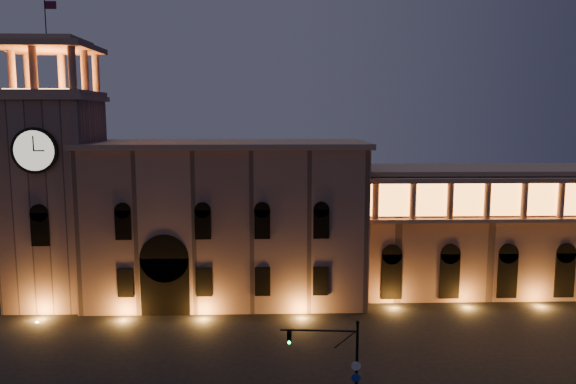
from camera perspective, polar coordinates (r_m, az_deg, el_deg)
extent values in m
cube|color=#8C675B|center=(63.30, -6.17, -3.13)|extent=(30.00, 12.00, 17.00)
cube|color=gray|center=(62.23, -6.29, 4.85)|extent=(30.80, 12.80, 0.60)
cube|color=black|center=(60.21, -12.27, -9.24)|extent=(5.00, 1.40, 6.00)
cylinder|color=black|center=(59.40, -12.36, -6.48)|extent=(5.00, 1.40, 5.00)
cube|color=orange|center=(60.08, -12.30, -9.48)|extent=(4.20, 0.20, 5.00)
cube|color=#8C675B|center=(65.99, -22.51, -1.04)|extent=(9.00, 9.00, 22.00)
cube|color=gray|center=(65.33, -23.03, 8.76)|extent=(9.80, 9.80, 0.50)
cylinder|color=black|center=(61.06, -24.35, 3.86)|extent=(4.60, 0.35, 4.60)
cylinder|color=beige|center=(60.93, -24.40, 3.85)|extent=(4.00, 0.12, 4.00)
cube|color=gray|center=(65.34, -23.05, 9.20)|extent=(9.40, 9.40, 0.50)
cube|color=orange|center=(65.35, -23.07, 9.46)|extent=(6.80, 6.80, 0.15)
cylinder|color=gray|center=(61.94, -24.46, 11.41)|extent=(0.76, 0.76, 4.20)
cylinder|color=gray|center=(60.61, -21.08, 11.68)|extent=(0.76, 0.76, 4.20)
cylinder|color=gray|center=(70.40, -24.96, 10.87)|extent=(0.76, 0.76, 4.20)
cylinder|color=gray|center=(69.02, -22.00, 11.10)|extent=(0.76, 0.76, 4.20)
cylinder|color=gray|center=(67.82, -18.93, 11.31)|extent=(0.76, 0.76, 4.20)
cylinder|color=gray|center=(66.92, -26.25, 10.99)|extent=(0.76, 0.76, 4.20)
cylinder|color=gray|center=(64.20, -19.94, 11.49)|extent=(0.76, 0.76, 4.20)
cube|color=gray|center=(65.67, -23.28, 13.34)|extent=(9.80, 9.80, 0.60)
cube|color=gray|center=(65.74, -23.31, 13.85)|extent=(7.50, 7.50, 0.60)
cylinder|color=black|center=(66.05, -23.42, 15.83)|extent=(0.10, 0.10, 4.00)
plane|color=#4D162E|center=(66.06, -22.99, 17.09)|extent=(1.20, 0.00, 1.20)
cube|color=#866256|center=(71.54, 22.33, -3.63)|extent=(40.00, 10.00, 14.00)
cube|color=gray|center=(70.53, 22.64, 2.15)|extent=(40.60, 10.60, 0.50)
cube|color=gray|center=(66.24, 24.36, -2.60)|extent=(40.00, 1.20, 0.40)
cube|color=gray|center=(65.65, 24.57, 1.09)|extent=(40.00, 1.40, 0.50)
cube|color=orange|center=(66.39, 24.26, -0.65)|extent=(38.00, 0.15, 3.60)
cylinder|color=gray|center=(60.17, 8.89, -0.86)|extent=(0.70, 0.70, 4.00)
cylinder|color=gray|center=(61.03, 12.59, -0.83)|extent=(0.70, 0.70, 4.00)
cylinder|color=gray|center=(62.14, 16.16, -0.80)|extent=(0.70, 0.70, 4.00)
cylinder|color=gray|center=(63.48, 19.60, -0.77)|extent=(0.70, 0.70, 4.00)
cylinder|color=gray|center=(65.04, 22.89, -0.74)|extent=(0.70, 0.70, 4.00)
cylinder|color=gray|center=(66.81, 26.01, -0.70)|extent=(0.70, 0.70, 4.00)
cylinder|color=black|center=(39.05, 6.98, -18.00)|extent=(0.20, 0.20, 7.06)
sphere|color=black|center=(37.61, 7.08, -13.01)|extent=(0.28, 0.28, 0.28)
cylinder|color=black|center=(37.73, 3.12, -13.88)|extent=(5.04, 0.53, 0.12)
cube|color=black|center=(37.96, 0.13, -14.55)|extent=(0.32, 0.31, 0.86)
cylinder|color=#0CE53F|center=(37.92, 0.11, -15.04)|extent=(0.19, 0.10, 0.18)
cylinder|color=silver|center=(38.61, 6.94, -17.15)|extent=(0.61, 0.09, 0.61)
cylinder|color=navy|center=(38.96, 6.92, -18.22)|extent=(0.61, 0.09, 0.61)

